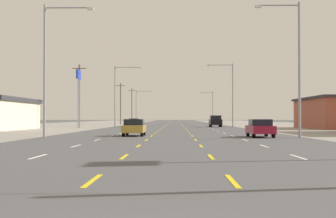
# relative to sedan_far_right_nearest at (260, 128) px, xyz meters

# --- Properties ---
(ground_plane) EXTENTS (572.00, 572.00, 0.00)m
(ground_plane) POSITION_rel_sedan_far_right_nearest_xyz_m (-7.22, 31.28, -0.76)
(ground_plane) COLOR #4C4C4F
(lot_apron_left) EXTENTS (28.00, 440.00, 0.01)m
(lot_apron_left) POSITION_rel_sedan_far_right_nearest_xyz_m (-31.97, 31.28, -0.75)
(lot_apron_left) COLOR gray
(lot_apron_left) RESTS_ON ground
(lane_markings) EXTENTS (10.64, 227.60, 0.01)m
(lane_markings) POSITION_rel_sedan_far_right_nearest_xyz_m (-7.22, 69.78, -0.75)
(lane_markings) COLOR white
(lane_markings) RESTS_ON ground
(sedan_far_right_nearest) EXTENTS (1.80, 4.50, 1.46)m
(sedan_far_right_nearest) POSITION_rel_sedan_far_right_nearest_xyz_m (0.00, 0.00, 0.00)
(sedan_far_right_nearest) COLOR maroon
(sedan_far_right_nearest) RESTS_ON ground
(sedan_inner_left_near) EXTENTS (1.80, 4.50, 1.46)m
(sedan_inner_left_near) POSITION_rel_sedan_far_right_nearest_xyz_m (-10.50, 2.45, 0.00)
(sedan_inner_left_near) COLOR #B28C33
(sedan_inner_left_near) RESTS_ON ground
(suv_far_right_mid) EXTENTS (1.98, 4.90, 1.98)m
(suv_far_right_mid) POSITION_rel_sedan_far_right_nearest_xyz_m (-0.07, 44.19, 0.27)
(suv_far_right_mid) COLOR black
(suv_far_right_mid) RESTS_ON ground
(sedan_far_left_midfar) EXTENTS (1.80, 4.50, 1.46)m
(sedan_far_left_midfar) POSITION_rel_sedan_far_right_nearest_xyz_m (-14.07, 44.47, 0.00)
(sedan_far_left_midfar) COLOR navy
(sedan_far_left_midfar) RESTS_ON ground
(pole_sign_left_row_2) EXTENTS (0.24, 2.50, 8.76)m
(pole_sign_left_row_2) POSITION_rel_sedan_far_right_nearest_xyz_m (-21.48, 32.93, 5.98)
(pole_sign_left_row_2) COLOR gray
(pole_sign_left_row_2) RESTS_ON ground
(streetlight_left_row_0) EXTENTS (4.02, 0.26, 10.65)m
(streetlight_left_row_0) POSITION_rel_sedan_far_right_nearest_xyz_m (-17.01, -1.15, 5.34)
(streetlight_left_row_0) COLOR gray
(streetlight_left_row_0) RESTS_ON ground
(streetlight_right_row_0) EXTENTS (3.62, 0.26, 10.78)m
(streetlight_right_row_0) POSITION_rel_sedan_far_right_nearest_xyz_m (2.62, -1.15, 5.36)
(streetlight_right_row_0) COLOR gray
(streetlight_right_row_0) RESTS_ON ground
(streetlight_left_row_1) EXTENTS (4.61, 0.26, 10.55)m
(streetlight_left_row_1) POSITION_rel_sedan_far_right_nearest_xyz_m (-16.92, 44.06, 5.36)
(streetlight_left_row_1) COLOR gray
(streetlight_left_row_1) RESTS_ON ground
(streetlight_right_row_1) EXTENTS (4.60, 0.26, 10.93)m
(streetlight_right_row_1) POSITION_rel_sedan_far_right_nearest_xyz_m (2.48, 44.06, 5.56)
(streetlight_right_row_1) COLOR gray
(streetlight_right_row_1) RESTS_ON ground
(streetlight_left_row_2) EXTENTS (4.50, 0.26, 8.92)m
(streetlight_left_row_2) POSITION_rel_sedan_far_right_nearest_xyz_m (-16.87, 89.27, 4.50)
(streetlight_left_row_2) COLOR gray
(streetlight_left_row_2) RESTS_ON ground
(streetlight_right_row_2) EXTENTS (3.67, 0.26, 8.54)m
(streetlight_right_row_2) POSITION_rel_sedan_far_right_nearest_xyz_m (2.54, 89.27, 4.21)
(streetlight_right_row_2) COLOR gray
(streetlight_right_row_2) RESTS_ON ground
(utility_pole_left_row_1) EXTENTS (2.20, 0.26, 10.01)m
(utility_pole_left_row_1) POSITION_rel_sedan_far_right_nearest_xyz_m (-22.14, 36.90, 4.45)
(utility_pole_left_row_1) COLOR brown
(utility_pole_left_row_1) RESTS_ON ground
(utility_pole_left_row_2) EXTENTS (2.20, 0.26, 9.88)m
(utility_pole_left_row_2) POSITION_rel_sedan_far_right_nearest_xyz_m (-20.07, 76.35, 4.38)
(utility_pole_left_row_2) COLOR brown
(utility_pole_left_row_2) RESTS_ON ground
(utility_pole_left_row_3) EXTENTS (2.20, 0.26, 10.48)m
(utility_pole_left_row_3) POSITION_rel_sedan_far_right_nearest_xyz_m (-20.12, 106.88, 4.68)
(utility_pole_left_row_3) COLOR brown
(utility_pole_left_row_3) RESTS_ON ground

